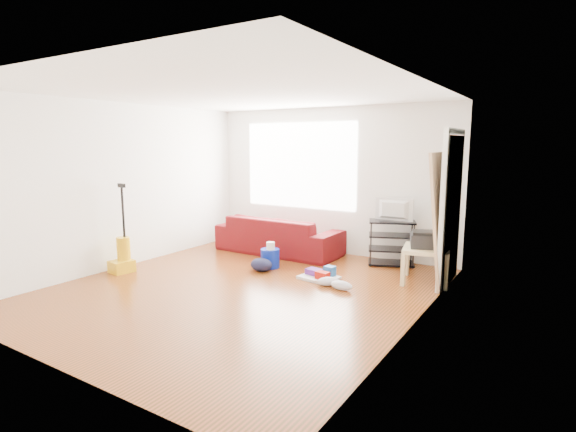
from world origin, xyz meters
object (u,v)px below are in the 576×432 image
Objects in this scene: sofa at (279,252)px; side_table at (426,253)px; backpack at (261,271)px; cleaning_tray at (320,275)px; tv_stand at (392,242)px; vacuum at (123,256)px; bucket at (270,267)px.

side_table reaches higher than sofa.
side_table is 2.38m from backpack.
tv_stand is at bearing 65.29° from cleaning_tray.
side_table is 0.54× the size of vacuum.
vacuum reaches higher than cleaning_tray.
bucket is 0.52× the size of cleaning_tray.
side_table is 2.01× the size of backpack.
sofa is at bearing 143.53° from cleaning_tray.
tv_stand is at bearing 138.03° from side_table.
sofa reaches higher than backpack.
vacuum is (-1.72, -1.36, 0.24)m from bucket.
side_table reaches higher than backpack.
bucket is 0.22× the size of vacuum.
sofa is at bearing 172.06° from side_table.
tv_stand is 4.10m from vacuum.
cleaning_tray is at bearing -7.54° from bucket.
side_table is at bearing -63.71° from tv_stand.
tv_stand reaches higher than side_table.
cleaning_tray reaches higher than backpack.
sofa is 2.60m from vacuum.
tv_stand reaches higher than sofa.
sofa is 1.99m from tv_stand.
tv_stand is at bearing -172.06° from sofa.
bucket is at bearing 46.97° from vacuum.
bucket is at bearing -167.24° from side_table.
side_table is 4.37m from vacuum.
side_table is at bearing 12.76° from bucket.
bucket is at bearing 98.23° from backpack.
cleaning_tray is at bearing -154.04° from side_table.
bucket is at bearing -164.80° from tv_stand.
cleaning_tray is at bearing 13.79° from backpack.
vacuum reaches higher than tv_stand.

